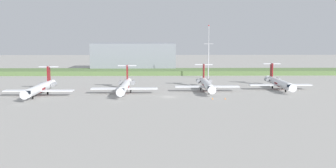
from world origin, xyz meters
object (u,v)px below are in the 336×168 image
Objects in this scene: antenna_mast at (208,57)px; safety_cone_mid_marker at (225,98)px; regional_jet_third at (207,84)px; regional_jet_fourth at (279,82)px; regional_jet_nearest at (40,88)px; regional_jet_second at (125,86)px; safety_cone_front_marker at (213,98)px.

antenna_mast reaches higher than safety_cone_mid_marker.
regional_jet_third is 27.95m from regional_jet_fourth.
safety_cone_mid_marker is at bearing -78.80° from regional_jet_third.
antenna_mast is 44.94× the size of safety_cone_mid_marker.
regional_jet_fourth is 33.29m from safety_cone_mid_marker.
regional_jet_nearest is 1.00× the size of regional_jet_second.
regional_jet_nearest is 85.63m from regional_jet_fourth.
regional_jet_nearest is at bearing -141.20° from antenna_mast.
regional_jet_second is 57.37m from regional_jet_fourth.
regional_jet_nearest and regional_jet_second have the same top height.
safety_cone_mid_marker is at bearing -91.70° from antenna_mast.
regional_jet_second and regional_jet_third have the same top height.
regional_jet_nearest is 28.26m from regional_jet_second.
antenna_mast is (62.36, 50.13, 7.70)m from regional_jet_nearest.
regional_jet_nearest is 56.36× the size of safety_cone_front_marker.
regional_jet_second is 32.04m from safety_cone_front_marker.
regional_jet_second is at bearing -127.28° from antenna_mast.
regional_jet_second and regional_jet_fourth have the same top height.
regional_jet_third is at bearing 89.24° from safety_cone_front_marker.
regional_jet_nearest is 1.25× the size of antenna_mast.
regional_jet_nearest is 56.36× the size of safety_cone_mid_marker.
regional_jet_fourth reaches higher than safety_cone_front_marker.
safety_cone_front_marker is (-0.25, -18.62, -2.26)m from regional_jet_third.
regional_jet_nearest is 57.40m from safety_cone_front_marker.
regional_jet_fourth reaches higher than safety_cone_mid_marker.
regional_jet_nearest is 57.68m from regional_jet_third.
antenna_mast is at bearing 121.40° from regional_jet_fourth.
regional_jet_second is at bearing 156.86° from safety_cone_mid_marker.
safety_cone_front_marker is (28.79, -13.88, -2.26)m from regional_jet_second.
antenna_mast is 60.31m from safety_cone_front_marker.
regional_jet_fourth is at bearing 8.89° from regional_jet_third.
regional_jet_second is 1.00× the size of regional_jet_fourth.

